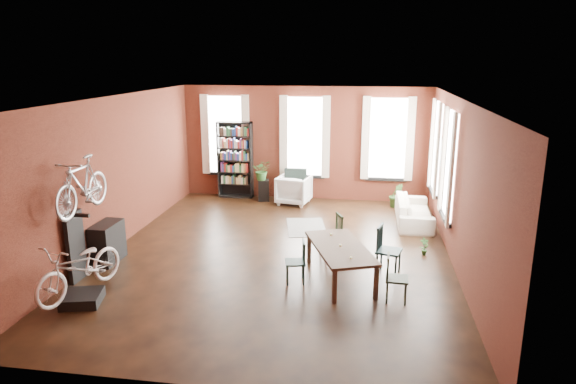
% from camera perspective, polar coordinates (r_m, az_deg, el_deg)
% --- Properties ---
extents(room, '(9.00, 9.04, 3.22)m').
position_cam_1_polar(room, '(10.70, 0.70, 4.90)').
color(room, black).
rests_on(room, ground).
extents(dining_table, '(1.47, 2.09, 0.65)m').
position_cam_1_polar(dining_table, '(9.50, 5.79, -7.87)').
color(dining_table, '#4B392D').
rests_on(dining_table, ground).
extents(dining_chair_a, '(0.42, 0.42, 0.77)m').
position_cam_1_polar(dining_chair_a, '(9.34, 0.81, -7.79)').
color(dining_chair_a, '#1A3A37').
rests_on(dining_chair_a, ground).
extents(dining_chair_b, '(0.54, 0.54, 0.90)m').
position_cam_1_polar(dining_chair_b, '(10.48, 4.77, -4.92)').
color(dining_chair_b, black).
rests_on(dining_chair_b, ground).
extents(dining_chair_c, '(0.39, 0.39, 0.80)m').
position_cam_1_polar(dining_chair_c, '(8.84, 12.01, -9.38)').
color(dining_chair_c, black).
rests_on(dining_chair_c, ground).
extents(dining_chair_d, '(0.53, 0.53, 0.94)m').
position_cam_1_polar(dining_chair_d, '(9.81, 11.15, -6.43)').
color(dining_chair_d, '#162E31').
rests_on(dining_chair_d, ground).
extents(bookshelf, '(1.00, 0.32, 2.20)m').
position_cam_1_polar(bookshelf, '(14.89, -5.89, 3.57)').
color(bookshelf, black).
rests_on(bookshelf, ground).
extents(white_armchair, '(0.98, 0.93, 0.88)m').
position_cam_1_polar(white_armchair, '(14.25, 0.65, 0.41)').
color(white_armchair, silver).
rests_on(white_armchair, ground).
extents(cream_sofa, '(0.61, 2.08, 0.81)m').
position_cam_1_polar(cream_sofa, '(12.98, 13.85, -1.61)').
color(cream_sofa, beige).
rests_on(cream_sofa, ground).
extents(striped_rug, '(1.16, 1.58, 0.01)m').
position_cam_1_polar(striped_rug, '(12.38, 2.04, -3.93)').
color(striped_rug, black).
rests_on(striped_rug, ground).
extents(bike_trainer, '(0.74, 0.74, 0.18)m').
position_cam_1_polar(bike_trainer, '(9.35, -21.89, -10.91)').
color(bike_trainer, black).
rests_on(bike_trainer, ground).
extents(bike_wall_rack, '(0.16, 0.60, 1.30)m').
position_cam_1_polar(bike_wall_rack, '(10.09, -22.53, -5.62)').
color(bike_wall_rack, black).
rests_on(bike_wall_rack, ground).
extents(console_table, '(0.40, 0.80, 0.80)m').
position_cam_1_polar(console_table, '(10.84, -19.42, -5.33)').
color(console_table, black).
rests_on(console_table, ground).
extents(plant_stand, '(0.36, 0.36, 0.61)m').
position_cam_1_polar(plant_stand, '(14.61, -2.72, 0.20)').
color(plant_stand, black).
rests_on(plant_stand, ground).
extents(plant_by_sofa, '(0.50, 0.73, 0.30)m').
position_cam_1_polar(plant_by_sofa, '(14.30, 11.87, -1.06)').
color(plant_by_sofa, '#2F5522').
rests_on(plant_by_sofa, ground).
extents(plant_small, '(0.33, 0.41, 0.13)m').
position_cam_1_polar(plant_small, '(11.05, 14.87, -6.45)').
color(plant_small, '#2C5F26').
rests_on(plant_small, ground).
extents(bicycle_floor, '(0.85, 1.06, 1.77)m').
position_cam_1_polar(bicycle_floor, '(8.98, -22.37, -5.26)').
color(bicycle_floor, beige).
rests_on(bicycle_floor, bike_trainer).
extents(bicycle_hung, '(0.47, 1.00, 1.66)m').
position_cam_1_polar(bicycle_hung, '(9.57, -22.11, 2.61)').
color(bicycle_hung, '#A5A8AD').
rests_on(bicycle_hung, bike_wall_rack).
extents(plant_on_stand, '(0.63, 0.67, 0.44)m').
position_cam_1_polar(plant_on_stand, '(14.46, -2.90, 2.19)').
color(plant_on_stand, '#2C6126').
rests_on(plant_on_stand, plant_stand).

